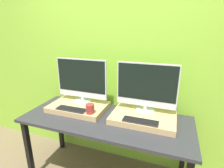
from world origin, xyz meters
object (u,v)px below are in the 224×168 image
Objects in this scene: mug at (90,109)px; monitor_right at (146,87)px; monitor_left at (82,80)px; keyboard_left at (71,109)px; keyboard_right at (140,121)px.

mug is 0.16× the size of monitor_right.
mug is 0.62m from monitor_right.
monitor_left is 6.39× the size of mug.
monitor_right is (0.75, 0.25, 0.26)m from keyboard_left.
monitor_right is at bearing 18.50° from keyboard_left.
keyboard_left is 3.46× the size of mug.
monitor_right is 1.85× the size of keyboard_right.
monitor_right reaches higher than keyboard_left.
keyboard_right is (0.75, -0.25, -0.26)m from monitor_left.
monitor_right is (0.52, 0.25, 0.22)m from mug.
mug is (0.23, -0.25, -0.22)m from monitor_left.
keyboard_left is at bearing 180.00° from mug.
keyboard_left is at bearing -90.00° from monitor_left.
mug is at bearing -154.38° from monitor_right.
monitor_left is 1.00× the size of monitor_right.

